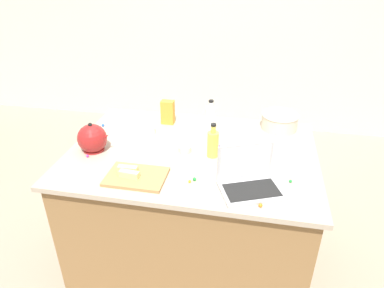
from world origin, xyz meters
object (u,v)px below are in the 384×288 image
laptop (249,180)px  cutting_board (136,177)px  ramekin_medium (185,149)px  mixing_bowl_large (280,121)px  bottle_oil (213,143)px  kettle (92,139)px  candy_bag (168,112)px  butter_stick_right (128,169)px  ramekin_small (148,130)px  bottle_vinegar (211,117)px  butter_stick_left (129,174)px

laptop → cutting_board: size_ratio=1.15×
laptop → ramekin_medium: bearing=143.4°
laptop → cutting_board: (-0.60, -0.03, -0.04)m
mixing_bowl_large → cutting_board: mixing_bowl_large is taller
bottle_oil → kettle: bearing=-174.4°
candy_bag → bottle_oil: bearing=-46.0°
bottle_oil → ramekin_medium: (-0.17, 0.02, -0.07)m
butter_stick_right → bottle_oil: bearing=34.3°
laptop → kettle: (-0.96, 0.21, 0.03)m
ramekin_small → candy_bag: candy_bag is taller
bottle_vinegar → ramekin_medium: bottle_vinegar is taller
cutting_board → candy_bag: (-0.01, 0.71, 0.08)m
laptop → cutting_board: bearing=-177.2°
mixing_bowl_large → bottle_oil: 0.61m
ramekin_small → laptop: bearing=-35.0°
mixing_bowl_large → kettle: bearing=-154.9°
bottle_oil → kettle: 0.74m
bottle_vinegar → cutting_board: size_ratio=0.65×
bottle_vinegar → cutting_board: (-0.31, -0.68, -0.08)m
cutting_board → butter_stick_left: 0.05m
laptop → bottle_oil: size_ratio=1.73×
mixing_bowl_large → candy_bag: bearing=-175.1°
mixing_bowl_large → butter_stick_right: 1.12m
ramekin_small → ramekin_medium: 0.35m
kettle → ramekin_small: size_ratio=2.14×
laptop → kettle: bearing=167.5°
kettle → butter_stick_right: (0.31, -0.22, -0.04)m
mixing_bowl_large → butter_stick_right: size_ratio=2.31×
laptop → bottle_vinegar: size_ratio=1.76×
cutting_board → ramekin_small: ramekin_small is taller
bottle_oil → ramekin_medium: bearing=174.9°
candy_bag → butter_stick_left: bearing=-91.9°
mixing_bowl_large → candy_bag: candy_bag is taller
mixing_bowl_large → ramekin_medium: size_ratio=3.29×
cutting_board → butter_stick_right: (-0.06, 0.02, 0.03)m
laptop → candy_bag: laptop is taller
butter_stick_left → ramekin_small: (-0.07, 0.54, -0.01)m
mixing_bowl_large → butter_stick_left: bearing=-135.2°
butter_stick_right → candy_bag: 0.69m
cutting_board → ramekin_medium: bearing=59.0°
kettle → butter_stick_left: bearing=-38.8°
cutting_board → laptop: bearing=2.8°
laptop → bottle_oil: (-0.23, 0.29, 0.04)m
ramekin_medium → candy_bag: (-0.20, 0.38, 0.07)m
mixing_bowl_large → cutting_board: 1.10m
laptop → kettle: 0.99m
mixing_bowl_large → kettle: (-1.13, -0.53, 0.02)m
bottle_vinegar → ramekin_small: 0.44m
cutting_board → candy_bag: 0.71m
bottle_oil → ramekin_medium: 0.19m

